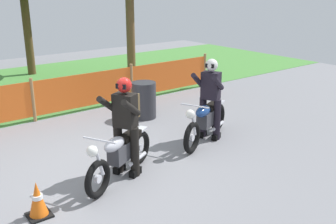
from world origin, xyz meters
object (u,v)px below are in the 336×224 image
(rider_trailing, at_px, (126,121))
(rider_lead, at_px, (210,96))
(motorcycle_lead, at_px, (206,120))
(traffic_cone, at_px, (38,200))
(motorcycle_trailing, at_px, (120,154))
(spare_drum, at_px, (144,100))

(rider_trailing, bearing_deg, rider_lead, 160.93)
(motorcycle_lead, xyz_separation_m, traffic_cone, (-3.73, -0.59, -0.19))
(motorcycle_trailing, relative_size, rider_lead, 1.04)
(rider_lead, height_order, rider_trailing, same)
(rider_lead, height_order, traffic_cone, rider_lead)
(motorcycle_trailing, height_order, rider_lead, rider_lead)
(motorcycle_lead, distance_m, rider_trailing, 2.13)
(motorcycle_lead, bearing_deg, rider_lead, -179.43)
(motorcycle_trailing, height_order, spare_drum, motorcycle_trailing)
(rider_lead, xyz_separation_m, rider_trailing, (-2.23, -0.32, 0.03))
(rider_lead, bearing_deg, motorcycle_lead, 0.57)
(spare_drum, bearing_deg, motorcycle_lead, -85.96)
(motorcycle_lead, bearing_deg, spare_drum, -109.76)
(motorcycle_lead, relative_size, rider_lead, 1.10)
(motorcycle_trailing, xyz_separation_m, spare_drum, (2.09, 2.37, -0.00))
(motorcycle_trailing, relative_size, traffic_cone, 3.32)
(motorcycle_lead, distance_m, motorcycle_trailing, 2.26)
(motorcycle_lead, xyz_separation_m, rider_trailing, (-2.05, -0.24, 0.50))
(rider_trailing, height_order, spare_drum, rider_trailing)
(rider_trailing, distance_m, traffic_cone, 1.85)
(rider_lead, bearing_deg, spare_drum, -104.56)
(motorcycle_trailing, bearing_deg, rider_trailing, -179.49)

